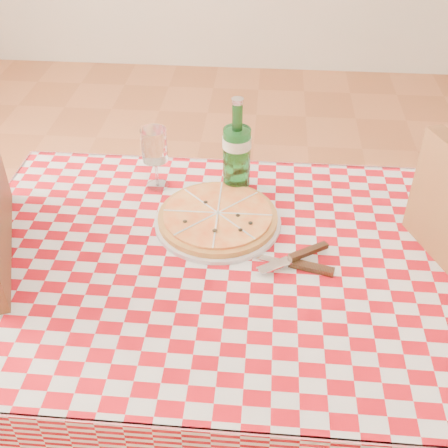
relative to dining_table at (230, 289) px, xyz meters
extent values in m
plane|color=#975330|center=(0.00, 0.00, -0.66)|extent=(6.00, 6.00, 0.00)
cube|color=brown|center=(0.00, 0.00, 0.07)|extent=(1.20, 0.80, 0.04)
cylinder|color=brown|center=(-0.54, 0.34, -0.30)|extent=(0.06, 0.06, 0.71)
cylinder|color=brown|center=(0.54, 0.34, -0.30)|extent=(0.06, 0.06, 0.71)
cube|color=#A30A13|center=(0.00, 0.00, 0.09)|extent=(1.30, 0.90, 0.01)
cylinder|color=brown|center=(0.47, 0.16, -0.42)|extent=(0.04, 0.04, 0.48)
cylinder|color=brown|center=(-0.64, 0.17, -0.43)|extent=(0.04, 0.04, 0.47)
cylinder|color=brown|center=(-0.50, -0.19, -0.43)|extent=(0.04, 0.04, 0.47)
cube|color=brown|center=(-0.56, -0.01, 0.10)|extent=(0.20, 0.44, 0.50)
camera|label=1|loc=(0.07, -1.00, 0.99)|focal=45.00mm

